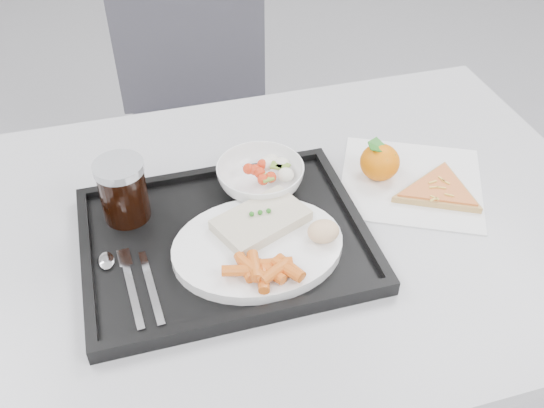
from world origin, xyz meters
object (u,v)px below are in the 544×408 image
at_px(cola_glass, 123,189).
at_px(tangerine, 380,162).
at_px(dinner_plate, 258,247).
at_px(salad_bowl, 260,177).
at_px(chair, 201,105).
at_px(tray, 225,240).
at_px(table, 267,251).
at_px(pizza_slice, 439,190).

relative_size(cola_glass, tangerine, 1.49).
distance_m(dinner_plate, salad_bowl, 0.16).
distance_m(chair, dinner_plate, 0.85).
xyz_separation_m(chair, tangerine, (0.22, -0.67, 0.25)).
bearing_deg(tangerine, dinner_plate, -152.58).
xyz_separation_m(dinner_plate, cola_glass, (-0.19, 0.14, 0.05)).
bearing_deg(tray, table, 21.19).
bearing_deg(salad_bowl, tray, -129.31).
distance_m(chair, pizza_slice, 0.84).
bearing_deg(tangerine, table, -164.45).
bearing_deg(table, chair, 89.12).
height_order(dinner_plate, tangerine, tangerine).
bearing_deg(cola_glass, pizza_slice, -8.38).
bearing_deg(chair, pizza_slice, -67.98).
relative_size(dinner_plate, pizza_slice, 1.46).
bearing_deg(pizza_slice, salad_bowl, 163.71).
bearing_deg(table, pizza_slice, -2.13).
xyz_separation_m(table, dinner_plate, (-0.03, -0.07, 0.09)).
distance_m(tray, pizza_slice, 0.39).
bearing_deg(pizza_slice, chair, 112.02).
relative_size(tray, dinner_plate, 1.67).
xyz_separation_m(dinner_plate, pizza_slice, (0.35, 0.06, -0.01)).
distance_m(table, salad_bowl, 0.13).
relative_size(table, dinner_plate, 4.44).
height_order(table, tray, tray).
bearing_deg(chair, tray, -96.58).
xyz_separation_m(salad_bowl, pizza_slice, (0.30, -0.09, -0.03)).
height_order(dinner_plate, pizza_slice, dinner_plate).
bearing_deg(tray, salad_bowl, 50.69).
xyz_separation_m(chair, tray, (-0.09, -0.77, 0.22)).
bearing_deg(pizza_slice, dinner_plate, -170.01).
distance_m(tray, dinner_plate, 0.06).
xyz_separation_m(table, pizza_slice, (0.31, -0.01, 0.08)).
xyz_separation_m(table, cola_glass, (-0.22, 0.07, 0.14)).
relative_size(table, chair, 1.29).
relative_size(chair, cola_glass, 8.61).
distance_m(table, tray, 0.11).
height_order(tangerine, pizza_slice, tangerine).
bearing_deg(tray, pizza_slice, 2.67).
bearing_deg(chair, table, -90.88).
height_order(chair, pizza_slice, chair).
xyz_separation_m(chair, pizza_slice, (0.30, -0.75, 0.22)).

